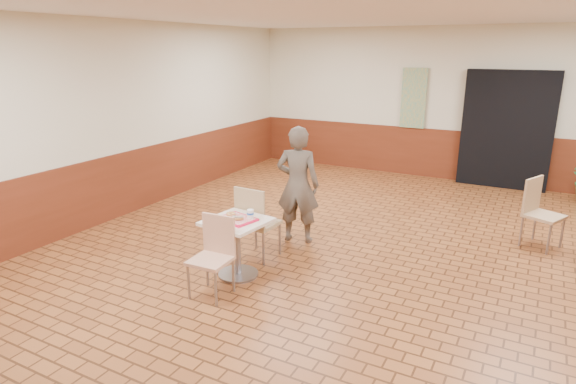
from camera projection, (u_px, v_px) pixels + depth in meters
The scene contains 13 objects.
room_shell at pixel (356, 149), 5.32m from camera, with size 8.01×10.01×3.01m.
wainscot_band at pixel (352, 234), 5.61m from camera, with size 8.00×10.00×1.00m.
corridor_doorway at pixel (507, 130), 9.02m from camera, with size 1.60×0.22×2.20m, color black.
promo_poster at pixel (414, 98), 9.74m from camera, with size 0.50×0.03×1.20m, color gray.
main_table at pixel (237, 238), 5.55m from camera, with size 0.65×0.65×0.69m.
chair_main_front at pixel (214, 252), 5.15m from camera, with size 0.42×0.42×0.87m.
chair_main_back at pixel (255, 219), 5.98m from camera, with size 0.46×0.46×0.95m.
customer at pixel (298, 185), 6.49m from camera, with size 0.59×0.38×1.60m, color brown.
serving_tray at pixel (237, 219), 5.49m from camera, with size 0.42×0.32×0.03m.
ring_donut at pixel (231, 214), 5.57m from camera, with size 0.11×0.11×0.03m, color #BD8045.
long_john_donut at pixel (237, 218), 5.41m from camera, with size 0.15×0.12×0.04m.
paper_cup at pixel (250, 214), 5.48m from camera, with size 0.08×0.08×0.10m.
chair_second_left at pixel (539, 209), 6.41m from camera, with size 0.57×0.57×0.93m.
Camera 1 is at (1.80, -4.97, 2.58)m, focal length 30.00 mm.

